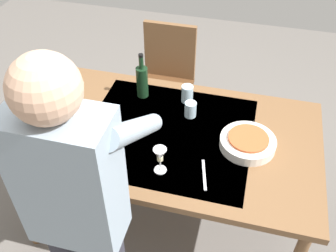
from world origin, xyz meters
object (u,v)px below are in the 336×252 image
Objects in this scene: water_cup_near_left at (187,94)px; water_cup_far_left at (25,153)px; wine_bottle at (142,81)px; water_cup_near_right at (70,117)px; dining_table at (168,141)px; person_server at (81,213)px; wine_glass_left at (160,156)px; dinner_plate_near at (102,145)px; chair_near at (167,76)px; serving_bowl_pasta at (248,142)px; water_cup_far_right at (190,109)px.

water_cup_near_left reaches higher than water_cup_far_left.
wine_bottle is 0.80m from water_cup_far_left.
water_cup_near_left reaches higher than water_cup_near_right.
person_server reaches higher than dining_table.
dining_table is at bearing -102.15° from person_server.
wine_bottle is 0.64m from wine_glass_left.
person_server is at bearing 105.61° from dinner_plate_near.
person_server is 7.34× the size of dinner_plate_near.
water_cup_near_left is at bearing 116.21° from chair_near.
wine_glass_left is at bearing 35.07° from serving_bowl_pasta.
wine_bottle is 0.49m from water_cup_near_right.
chair_near is 8.33× the size of water_cup_near_left.
chair_near is 0.67m from wine_bottle.
water_cup_far_left is (0.10, 0.31, -0.01)m from water_cup_near_right.
water_cup_near_left is 0.14m from water_cup_far_right.
dinner_plate_near is (0.08, 0.49, -0.10)m from wine_bottle.
chair_near is 3.07× the size of wine_bottle.
chair_near is at bearing -64.89° from water_cup_far_right.
person_server is 16.64× the size of water_cup_near_right.
chair_near reaches higher than water_cup_near_left.
water_cup_near_right is (0.59, -0.21, -0.05)m from wine_glass_left.
dinner_plate_near is (0.36, 0.50, -0.05)m from water_cup_near_left.
wine_glass_left reaches higher than water_cup_far_right.
wine_glass_left is 0.38m from dinner_plate_near.
serving_bowl_pasta is (-0.68, 0.87, 0.26)m from chair_near.
person_server is 1.06m from wine_bottle.
water_cup_far_right is at bearing -138.11° from dinner_plate_near.
chair_near is (0.24, -0.87, -0.16)m from dining_table.
chair_near is 0.54× the size of person_server.
water_cup_far_left is 0.94m from water_cup_far_right.
wine_bottle is at bearing -131.00° from water_cup_near_right.
dining_table is 0.81m from person_server.
wine_bottle is 0.36m from water_cup_far_right.
water_cup_near_right is 1.08× the size of water_cup_far_right.
water_cup_far_left reaches higher than dinner_plate_near.
water_cup_near_right is (0.32, 0.94, 0.28)m from chair_near.
dinner_plate_near is at bearing -15.13° from wine_glass_left.
dining_table is at bearing -149.50° from dinner_plate_near.
chair_near is 1.13m from serving_bowl_pasta.
wine_bottle is 0.75m from serving_bowl_pasta.
serving_bowl_pasta is 1.30× the size of dinner_plate_near.
chair_near reaches higher than water_cup_near_right.
serving_bowl_pasta is (-0.41, -0.29, -0.07)m from wine_glass_left.
water_cup_near_left is at bearing -69.79° from water_cup_far_right.
chair_near is at bearing -63.79° from water_cup_near_left.
water_cup_near_right is 0.69m from water_cup_far_right.
chair_near reaches higher than water_cup_far_right.
water_cup_far_left reaches higher than dining_table.
water_cup_far_right is (-0.32, 0.69, 0.28)m from chair_near.
dining_table is 0.45m from serving_bowl_pasta.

